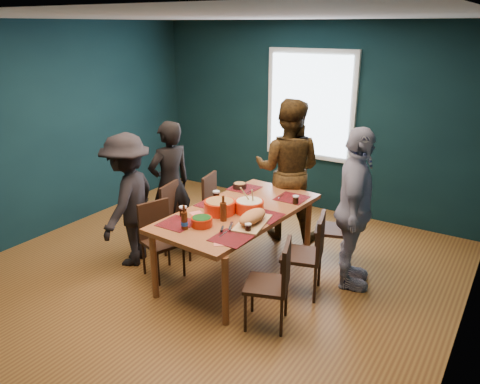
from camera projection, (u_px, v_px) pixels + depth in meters
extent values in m
cube|color=olive|center=(212.00, 274.00, 5.25)|extent=(5.00, 5.00, 0.01)
cube|color=silver|center=(206.00, 17.00, 4.33)|extent=(5.00, 5.00, 0.01)
cube|color=#0E2A2F|center=(53.00, 130.00, 6.05)|extent=(0.01, 5.00, 2.70)
cube|color=#0E2A2F|center=(478.00, 205.00, 3.53)|extent=(0.01, 5.00, 2.70)
cube|color=#0E2A2F|center=(311.00, 118.00, 6.78)|extent=(5.00, 0.01, 2.70)
cube|color=white|center=(310.00, 105.00, 6.68)|extent=(1.35, 0.06, 1.55)
cube|color=#A95B32|center=(239.00, 212.00, 5.05)|extent=(1.11, 2.02, 0.05)
cylinder|color=#A95B32|center=(154.00, 267.00, 4.68)|extent=(0.07, 0.07, 0.69)
cylinder|color=#A95B32|center=(225.00, 291.00, 4.25)|extent=(0.07, 0.07, 0.69)
cylinder|color=#A95B32|center=(248.00, 210.00, 6.11)|extent=(0.07, 0.07, 0.69)
cylinder|color=#A95B32|center=(308.00, 224.00, 5.68)|extent=(0.07, 0.07, 0.69)
cube|color=black|center=(222.00, 209.00, 5.99)|extent=(0.45, 0.45, 0.04)
cube|color=black|center=(209.00, 190.00, 5.97)|extent=(0.11, 0.38, 0.42)
cylinder|color=black|center=(205.00, 227.00, 5.97)|extent=(0.03, 0.03, 0.39)
cylinder|color=black|center=(229.00, 231.00, 5.86)|extent=(0.03, 0.03, 0.39)
cylinder|color=black|center=(216.00, 217.00, 6.26)|extent=(0.03, 0.03, 0.39)
cylinder|color=black|center=(239.00, 221.00, 6.15)|extent=(0.03, 0.03, 0.39)
cube|color=black|center=(183.00, 221.00, 5.59)|extent=(0.45, 0.45, 0.04)
cube|color=black|center=(170.00, 201.00, 5.57)|extent=(0.10, 0.39, 0.43)
cylinder|color=black|center=(165.00, 241.00, 5.58)|extent=(0.03, 0.03, 0.40)
cylinder|color=black|center=(190.00, 246.00, 5.46)|extent=(0.03, 0.03, 0.40)
cylinder|color=black|center=(179.00, 230.00, 5.87)|extent=(0.03, 0.03, 0.40)
cylinder|color=black|center=(203.00, 234.00, 5.75)|extent=(0.03, 0.03, 0.40)
cube|color=black|center=(163.00, 242.00, 5.08)|extent=(0.47, 0.47, 0.04)
cube|color=black|center=(154.00, 219.00, 5.13)|extent=(0.15, 0.37, 0.41)
cylinder|color=black|center=(144.00, 259.00, 5.17)|extent=(0.03, 0.03, 0.38)
cylinder|color=black|center=(158.00, 270.00, 4.94)|extent=(0.03, 0.03, 0.38)
cylinder|color=black|center=(169.00, 250.00, 5.36)|extent=(0.03, 0.03, 0.38)
cylinder|color=black|center=(184.00, 261.00, 5.13)|extent=(0.03, 0.03, 0.38)
cube|color=black|center=(332.00, 230.00, 5.38)|extent=(0.48, 0.48, 0.04)
cube|color=black|center=(349.00, 213.00, 5.27)|extent=(0.15, 0.37, 0.42)
cylinder|color=black|center=(316.00, 251.00, 5.35)|extent=(0.03, 0.03, 0.39)
cylinder|color=black|center=(344.00, 254.00, 5.27)|extent=(0.03, 0.03, 0.39)
cylinder|color=black|center=(318.00, 239.00, 5.64)|extent=(0.03, 0.03, 0.39)
cylinder|color=black|center=(346.00, 242.00, 5.57)|extent=(0.03, 0.03, 0.39)
cube|color=black|center=(302.00, 255.00, 4.75)|extent=(0.49, 0.49, 0.04)
cube|color=black|center=(321.00, 236.00, 4.62)|extent=(0.14, 0.39, 0.43)
cylinder|color=black|center=(281.00, 280.00, 4.71)|extent=(0.03, 0.03, 0.40)
cylinder|color=black|center=(315.00, 285.00, 4.62)|extent=(0.03, 0.03, 0.40)
cylinder|color=black|center=(288.00, 265.00, 5.02)|extent=(0.03, 0.03, 0.40)
cylinder|color=black|center=(319.00, 269.00, 4.93)|extent=(0.03, 0.03, 0.40)
cube|color=black|center=(267.00, 285.00, 4.23)|extent=(0.49, 0.49, 0.04)
cube|color=black|center=(286.00, 265.00, 4.12)|extent=(0.16, 0.37, 0.42)
cylinder|color=black|center=(245.00, 313.00, 4.19)|extent=(0.03, 0.03, 0.39)
cylinder|color=black|center=(281.00, 318.00, 4.12)|extent=(0.03, 0.03, 0.39)
cylinder|color=black|center=(252.00, 294.00, 4.49)|extent=(0.03, 0.03, 0.39)
cylinder|color=black|center=(286.00, 298.00, 4.42)|extent=(0.03, 0.03, 0.39)
imported|color=black|center=(170.00, 184.00, 5.73)|extent=(0.53, 0.66, 1.57)
imported|color=black|center=(288.00, 170.00, 5.91)|extent=(1.02, 0.89, 1.80)
imported|color=white|center=(354.00, 210.00, 4.76)|extent=(0.71, 1.08, 1.71)
imported|color=black|center=(128.00, 200.00, 5.27)|extent=(0.86, 1.12, 1.53)
cylinder|color=red|center=(220.00, 207.00, 4.95)|extent=(0.33, 0.33, 0.13)
cylinder|color=#5A812E|center=(220.00, 202.00, 4.93)|extent=(0.29, 0.29, 0.02)
cylinder|color=red|center=(249.00, 206.00, 4.98)|extent=(0.31, 0.31, 0.12)
cylinder|color=beige|center=(249.00, 201.00, 4.96)|extent=(0.27, 0.27, 0.02)
cylinder|color=tan|center=(253.00, 198.00, 4.93)|extent=(0.09, 0.17, 0.25)
cylinder|color=tan|center=(247.00, 197.00, 4.96)|extent=(0.08, 0.17, 0.25)
cylinder|color=red|center=(202.00, 222.00, 4.64)|extent=(0.21, 0.21, 0.09)
cylinder|color=#114615|center=(202.00, 218.00, 4.62)|extent=(0.19, 0.19, 0.02)
cube|color=tan|center=(252.00, 223.00, 4.69)|extent=(0.35, 0.56, 0.02)
ellipsoid|color=#D5874C|center=(252.00, 217.00, 4.67)|extent=(0.26, 0.44, 0.12)
cube|color=#B1B0B7|center=(231.00, 226.00, 4.58)|extent=(0.11, 0.20, 0.00)
cylinder|color=black|center=(222.00, 229.00, 4.50)|extent=(0.07, 0.11, 0.02)
sphere|color=#1E5613|center=(246.00, 220.00, 4.57)|extent=(0.04, 0.04, 0.04)
sphere|color=#1E5613|center=(252.00, 216.00, 4.66)|extent=(0.04, 0.04, 0.04)
sphere|color=#1E5613|center=(258.00, 212.00, 4.75)|extent=(0.04, 0.04, 0.04)
cylinder|color=black|center=(240.00, 186.00, 5.70)|extent=(0.17, 0.17, 0.07)
cylinder|color=#5A812E|center=(240.00, 184.00, 5.69)|extent=(0.14, 0.14, 0.02)
cylinder|color=#401C0B|center=(184.00, 221.00, 4.55)|extent=(0.06, 0.06, 0.18)
cylinder|color=#401C0B|center=(184.00, 209.00, 4.50)|extent=(0.03, 0.03, 0.07)
cylinder|color=#184AAE|center=(184.00, 224.00, 4.56)|extent=(0.07, 0.07, 0.04)
cylinder|color=#401C0B|center=(223.00, 212.00, 4.75)|extent=(0.07, 0.07, 0.19)
cylinder|color=#401C0B|center=(223.00, 199.00, 4.70)|extent=(0.03, 0.03, 0.07)
cylinder|color=black|center=(183.00, 212.00, 4.86)|extent=(0.08, 0.08, 0.11)
cylinder|color=silver|center=(183.00, 207.00, 4.85)|extent=(0.08, 0.08, 0.02)
cylinder|color=black|center=(248.00, 228.00, 4.49)|extent=(0.06, 0.06, 0.09)
cylinder|color=silver|center=(248.00, 224.00, 4.48)|extent=(0.06, 0.06, 0.01)
cylinder|color=black|center=(296.00, 200.00, 5.21)|extent=(0.07, 0.07, 0.09)
cylinder|color=silver|center=(296.00, 196.00, 5.19)|extent=(0.07, 0.07, 0.01)
cylinder|color=black|center=(216.00, 196.00, 5.32)|extent=(0.07, 0.07, 0.11)
cylinder|color=silver|center=(216.00, 192.00, 5.30)|extent=(0.08, 0.08, 0.02)
cube|color=#EB7263|center=(270.00, 218.00, 4.84)|extent=(0.18, 0.18, 0.00)
cube|color=#EB7263|center=(197.00, 213.00, 4.95)|extent=(0.17, 0.17, 0.00)
cube|color=#EB7263|center=(222.00, 242.00, 4.30)|extent=(0.22, 0.22, 0.00)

